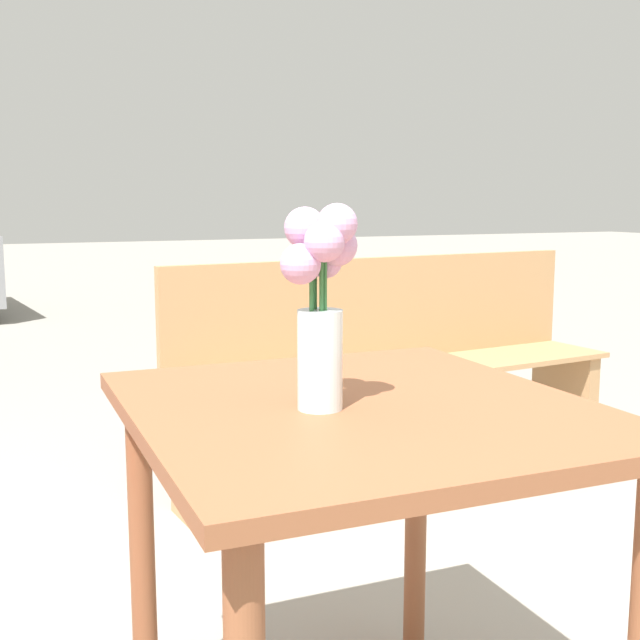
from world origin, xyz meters
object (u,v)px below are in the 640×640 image
(flower_vase, at_px, (321,299))
(table_back, at_px, (386,287))
(table_front, at_px, (359,468))
(bench_near, at_px, (394,358))

(flower_vase, xyz_separation_m, table_back, (1.55, 2.57, -0.30))
(table_front, distance_m, table_back, 2.95)
(bench_near, height_order, table_back, bench_near)
(flower_vase, relative_size, table_back, 0.36)
(table_back, bearing_deg, flower_vase, -121.09)
(table_front, xyz_separation_m, bench_near, (0.89, 1.44, -0.14))
(bench_near, distance_m, table_back, 1.27)
(table_front, bearing_deg, flower_vase, -171.42)
(flower_vase, height_order, table_back, flower_vase)
(flower_vase, xyz_separation_m, bench_near, (0.96, 1.45, -0.44))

